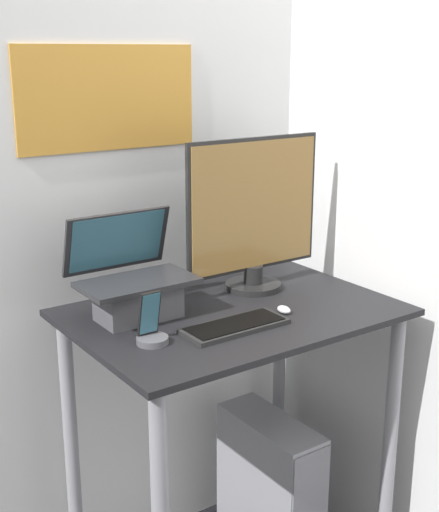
{
  "coord_description": "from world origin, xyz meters",
  "views": [
    {
      "loc": [
        -1.22,
        -1.33,
        1.78
      ],
      "look_at": [
        -0.05,
        0.34,
        1.19
      ],
      "focal_mm": 50.0,
      "sensor_mm": 36.0,
      "label": 1
    }
  ],
  "objects_px": {
    "laptop": "(135,288)",
    "computer_tower": "(270,491)",
    "monitor": "(254,218)",
    "keyboard": "(235,326)",
    "mouse": "(284,310)",
    "cell_phone": "(151,331)"
  },
  "relations": [
    {
      "from": "laptop",
      "to": "computer_tower",
      "type": "distance_m",
      "value": 0.96
    },
    {
      "from": "monitor",
      "to": "computer_tower",
      "type": "distance_m",
      "value": 0.98
    },
    {
      "from": "keyboard",
      "to": "monitor",
      "type": "bearing_deg",
      "value": 44.38
    },
    {
      "from": "monitor",
      "to": "computer_tower",
      "type": "height_order",
      "value": "monitor"
    },
    {
      "from": "laptop",
      "to": "computer_tower",
      "type": "xyz_separation_m",
      "value": [
        0.47,
        -0.08,
        -0.83
      ]
    },
    {
      "from": "monitor",
      "to": "mouse",
      "type": "distance_m",
      "value": 0.34
    },
    {
      "from": "laptop",
      "to": "monitor",
      "type": "relative_size",
      "value": 0.66
    },
    {
      "from": "monitor",
      "to": "computer_tower",
      "type": "relative_size",
      "value": 0.93
    },
    {
      "from": "mouse",
      "to": "cell_phone",
      "type": "height_order",
      "value": "cell_phone"
    },
    {
      "from": "keyboard",
      "to": "computer_tower",
      "type": "height_order",
      "value": "keyboard"
    },
    {
      "from": "mouse",
      "to": "computer_tower",
      "type": "height_order",
      "value": "mouse"
    },
    {
      "from": "keyboard",
      "to": "cell_phone",
      "type": "distance_m",
      "value": 0.25
    },
    {
      "from": "keyboard",
      "to": "cell_phone",
      "type": "xyz_separation_m",
      "value": [
        -0.25,
        0.05,
        0.03
      ]
    },
    {
      "from": "laptop",
      "to": "keyboard",
      "type": "bearing_deg",
      "value": -53.36
    },
    {
      "from": "monitor",
      "to": "keyboard",
      "type": "distance_m",
      "value": 0.44
    },
    {
      "from": "monitor",
      "to": "cell_phone",
      "type": "xyz_separation_m",
      "value": [
        -0.51,
        -0.21,
        -0.21
      ]
    },
    {
      "from": "laptop",
      "to": "monitor",
      "type": "bearing_deg",
      "value": 0.93
    },
    {
      "from": "laptop",
      "to": "keyboard",
      "type": "xyz_separation_m",
      "value": [
        0.19,
        -0.25,
        -0.08
      ]
    },
    {
      "from": "laptop",
      "to": "mouse",
      "type": "distance_m",
      "value": 0.45
    },
    {
      "from": "mouse",
      "to": "cell_phone",
      "type": "bearing_deg",
      "value": 175.94
    },
    {
      "from": "keyboard",
      "to": "cell_phone",
      "type": "bearing_deg",
      "value": 169.02
    },
    {
      "from": "cell_phone",
      "to": "computer_tower",
      "type": "xyz_separation_m",
      "value": [
        0.53,
        0.12,
        -0.77
      ]
    }
  ]
}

